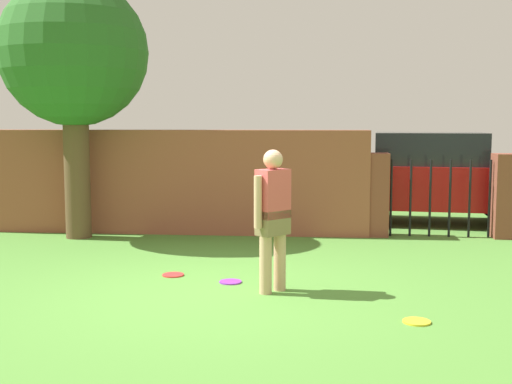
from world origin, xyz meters
TOP-DOWN VIEW (x-y plane):
  - ground_plane at (0.00, 0.00)m, footprint 40.00×40.00m
  - brick_wall at (-1.50, 3.95)m, footprint 6.99×0.50m
  - tree at (-2.84, 3.31)m, footprint 2.41×2.41m
  - person at (0.62, 0.12)m, footprint 0.41×0.42m
  - fence_gate at (3.17, 3.95)m, footprint 2.60×0.44m
  - car at (3.24, 5.47)m, footprint 4.36×2.27m
  - frisbee_red at (-0.68, 0.79)m, footprint 0.27×0.27m
  - frisbee_purple at (0.09, 0.50)m, footprint 0.27×0.27m
  - frisbee_yellow at (2.08, -0.88)m, footprint 0.27×0.27m

SIDE VIEW (x-z plane):
  - ground_plane at x=0.00m, z-range 0.00..0.00m
  - frisbee_red at x=-0.68m, z-range 0.00..0.02m
  - frisbee_purple at x=0.09m, z-range 0.00..0.02m
  - frisbee_yellow at x=2.08m, z-range 0.00..0.02m
  - fence_gate at x=3.17m, z-range 0.00..1.40m
  - car at x=3.24m, z-range 0.00..1.72m
  - brick_wall at x=-1.50m, z-range 0.00..1.78m
  - person at x=0.62m, z-range 0.09..1.71m
  - tree at x=-2.84m, z-range 0.87..5.12m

